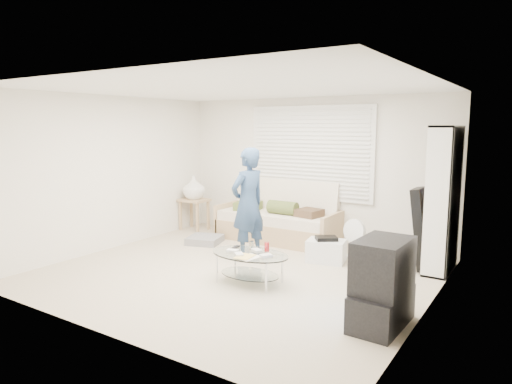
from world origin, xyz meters
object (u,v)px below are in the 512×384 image
Objects in this scene: futon_sofa at (278,221)px; bookshelf at (443,199)px; tv_unit at (382,284)px; coffee_table at (250,259)px.

futon_sofa is 1.07× the size of bookshelf.
tv_unit is (-0.13, -2.21, -0.57)m from bookshelf.
tv_unit is at bearing -10.44° from coffee_table.
bookshelf is 2.29m from tv_unit.
futon_sofa reaches higher than tv_unit.
tv_unit is 0.83× the size of coffee_table.
futon_sofa is at bearing 174.63° from bookshelf.
bookshelf reaches higher than coffee_table.
futon_sofa is at bearing 136.82° from tv_unit.
coffee_table is (-1.95, -1.87, -0.69)m from bookshelf.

